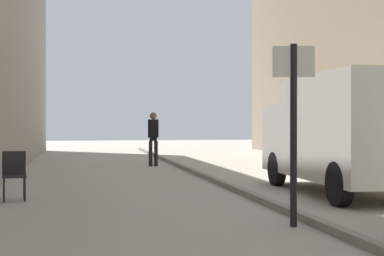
# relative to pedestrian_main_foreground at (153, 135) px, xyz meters

# --- Properties ---
(ground_plane) EXTENTS (80.00, 80.00, 0.00)m
(ground_plane) POSITION_rel_pedestrian_main_foreground_xyz_m (-0.76, -7.05, -1.08)
(ground_plane) COLOR #A8A093
(kerb_strip) EXTENTS (0.16, 40.00, 0.12)m
(kerb_strip) POSITION_rel_pedestrian_main_foreground_xyz_m (0.82, -7.05, -1.02)
(kerb_strip) COLOR gray
(kerb_strip) RESTS_ON ground_plane
(pedestrian_main_foreground) EXTENTS (0.37, 0.24, 1.87)m
(pedestrian_main_foreground) POSITION_rel_pedestrian_main_foreground_xyz_m (0.00, 0.00, 0.00)
(pedestrian_main_foreground) COLOR black
(pedestrian_main_foreground) RESTS_ON ground_plane
(delivery_van) EXTENTS (2.13, 5.24, 2.44)m
(delivery_van) POSITION_rel_pedestrian_main_foreground_xyz_m (2.96, -8.87, 0.23)
(delivery_van) COLOR silver
(delivery_van) RESTS_ON ground_plane
(street_sign_post) EXTENTS (0.59, 0.14, 2.60)m
(street_sign_post) POSITION_rel_pedestrian_main_foreground_xyz_m (0.49, -12.41, 0.46)
(street_sign_post) COLOR black
(street_sign_post) RESTS_ON ground_plane
(cafe_chair_near_window) EXTENTS (0.49, 0.49, 0.94)m
(cafe_chair_near_window) POSITION_rel_pedestrian_main_foreground_xyz_m (-3.74, -8.67, -0.54)
(cafe_chair_near_window) COLOR black
(cafe_chair_near_window) RESTS_ON ground_plane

